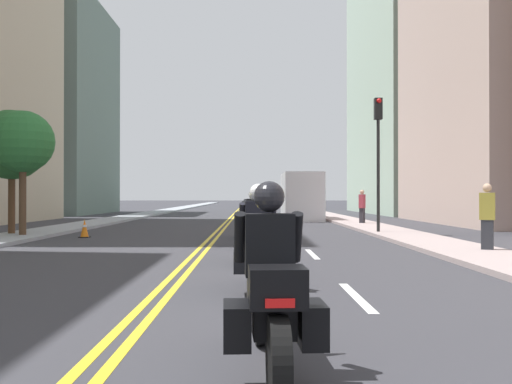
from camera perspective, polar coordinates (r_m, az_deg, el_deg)
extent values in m
plane|color=#333238|center=(48.24, -2.02, -2.12)|extent=(264.00, 264.00, 0.00)
cube|color=#92979F|center=(48.89, -9.91, -2.02)|extent=(2.06, 144.00, 0.12)
cube|color=#9F8D8C|center=(48.52, 5.93, -2.03)|extent=(2.06, 144.00, 0.12)
cube|color=yellow|center=(48.25, -2.16, -2.11)|extent=(0.12, 132.00, 0.01)
cube|color=yellow|center=(48.24, -1.88, -2.11)|extent=(0.12, 132.00, 0.01)
cube|color=silver|center=(8.47, 9.99, -10.26)|extent=(0.14, 2.40, 0.01)
cube|color=silver|center=(14.36, 5.63, -6.19)|extent=(0.14, 2.40, 0.01)
cube|color=silver|center=(20.31, 3.84, -4.49)|extent=(0.14, 2.40, 0.01)
cube|color=silver|center=(26.29, 2.86, -3.55)|extent=(0.14, 2.40, 0.01)
cube|color=silver|center=(32.27, 2.25, -2.97)|extent=(0.14, 2.40, 0.01)
cube|color=silver|center=(38.26, 1.83, -2.56)|extent=(0.14, 2.40, 0.01)
cube|color=silver|center=(44.25, 1.52, -2.27)|extent=(0.14, 2.40, 0.01)
cube|color=silver|center=(50.25, 1.29, -2.04)|extent=(0.14, 2.40, 0.01)
cube|color=silver|center=(56.24, 1.10, -1.87)|extent=(0.14, 2.40, 0.01)
cube|color=#C6A89B|center=(33.81, 23.77, 11.73)|extent=(7.89, 14.36, 17.07)
cube|color=slate|center=(49.59, -18.71, 7.85)|extent=(6.22, 13.10, 17.08)
cube|color=#2D3847|center=(50.23, -22.12, 2.85)|extent=(0.04, 11.01, 0.90)
cube|color=#2D3847|center=(50.71, -22.10, 8.16)|extent=(0.04, 11.01, 0.90)
cube|color=#2D3847|center=(51.62, -22.09, 13.32)|extent=(0.04, 11.01, 0.90)
cube|color=#A5BDA8|center=(50.81, 14.85, 11.26)|extent=(7.01, 18.94, 23.41)
cube|color=#2D3847|center=(51.00, 18.69, 4.58)|extent=(0.04, 15.91, 0.90)
cube|color=#2D3847|center=(51.96, 18.68, 11.67)|extent=(0.04, 15.91, 0.90)
cylinder|color=black|center=(5.69, 0.64, -11.95)|extent=(0.17, 0.64, 0.63)
cylinder|color=black|center=(4.09, 2.26, -16.56)|extent=(0.17, 0.64, 0.63)
cube|color=silver|center=(5.63, 0.64, -8.60)|extent=(0.16, 0.33, 0.04)
cube|color=black|center=(4.83, 1.31, -10.65)|extent=(0.38, 1.27, 0.40)
cube|color=black|center=(4.07, 2.15, -9.45)|extent=(0.42, 0.38, 0.28)
cube|color=red|center=(3.89, 2.41, -11.05)|extent=(0.20, 0.04, 0.06)
cube|color=black|center=(4.35, -1.94, -13.13)|extent=(0.22, 0.45, 0.32)
cube|color=black|center=(4.40, 5.56, -12.99)|extent=(0.22, 0.45, 0.32)
cube|color=#B2C1CC|center=(5.30, 0.86, -5.59)|extent=(0.37, 0.14, 0.36)
cube|color=black|center=(4.72, 1.36, -5.29)|extent=(0.41, 0.28, 0.51)
cylinder|color=black|center=(4.85, -1.62, -4.56)|extent=(0.11, 0.29, 0.45)
cylinder|color=black|center=(4.89, 4.03, -4.53)|extent=(0.11, 0.29, 0.45)
sphere|color=black|center=(4.73, 1.33, -0.47)|extent=(0.26, 0.26, 0.26)
cylinder|color=black|center=(9.62, 0.01, -7.23)|extent=(0.16, 0.62, 0.62)
cylinder|color=black|center=(8.18, 0.43, -8.44)|extent=(0.16, 0.62, 0.62)
cube|color=silver|center=(9.59, 0.01, -5.27)|extent=(0.15, 0.32, 0.04)
cube|color=black|center=(8.87, 0.20, -5.99)|extent=(0.36, 1.12, 0.40)
cube|color=black|center=(8.20, 0.41, -4.91)|extent=(0.41, 0.37, 0.28)
cube|color=red|center=(8.02, 0.47, -5.58)|extent=(0.20, 0.04, 0.06)
cube|color=black|center=(8.44, -1.58, -6.96)|extent=(0.21, 0.45, 0.32)
cube|color=black|center=(8.46, 2.24, -6.94)|extent=(0.21, 0.45, 0.32)
cube|color=#B2C1CC|center=(9.31, 0.08, -3.38)|extent=(0.36, 0.13, 0.36)
cube|color=black|center=(8.79, 0.22, -2.83)|extent=(0.41, 0.27, 0.58)
cylinder|color=black|center=(8.93, -1.37, -2.47)|extent=(0.11, 0.28, 0.45)
cylinder|color=black|center=(8.95, 1.71, -2.47)|extent=(0.11, 0.28, 0.45)
sphere|color=white|center=(8.81, 0.21, -0.01)|extent=(0.26, 0.26, 0.26)
cylinder|color=black|center=(13.23, 0.02, -5.28)|extent=(0.15, 0.66, 0.66)
cylinder|color=black|center=(11.76, -0.20, -5.89)|extent=(0.15, 0.66, 0.66)
cube|color=silver|center=(13.20, 0.02, -3.78)|extent=(0.15, 0.33, 0.04)
cube|color=black|center=(12.47, -0.08, -4.29)|extent=(0.36, 1.13, 0.40)
cube|color=black|center=(11.80, -0.19, -3.44)|extent=(0.41, 0.38, 0.28)
cube|color=red|center=(11.61, -0.22, -3.88)|extent=(0.20, 0.04, 0.06)
cube|color=black|center=(12.05, -1.49, -4.90)|extent=(0.22, 0.45, 0.32)
cube|color=black|center=(12.03, 1.18, -4.91)|extent=(0.22, 0.45, 0.32)
cube|color=#B2C1CC|center=(12.92, -0.02, -2.46)|extent=(0.36, 0.14, 0.36)
cube|color=black|center=(12.40, -0.09, -2.15)|extent=(0.41, 0.28, 0.53)
cylinder|color=black|center=(12.56, -1.16, -1.90)|extent=(0.11, 0.28, 0.45)
cylinder|color=black|center=(12.54, 1.03, -1.90)|extent=(0.11, 0.28, 0.45)
sphere|color=white|center=(12.42, -0.09, -0.27)|extent=(0.26, 0.26, 0.26)
cylinder|color=black|center=(16.92, -0.27, -4.21)|extent=(0.13, 0.66, 0.66)
cylinder|color=black|center=(15.44, -0.23, -4.58)|extent=(0.13, 0.66, 0.66)
cube|color=silver|center=(16.90, -0.27, -3.03)|extent=(0.14, 0.32, 0.04)
cube|color=black|center=(16.17, -0.25, -3.39)|extent=(0.33, 1.13, 0.40)
cube|color=black|center=(15.49, -0.23, -2.71)|extent=(0.40, 0.36, 0.28)
cube|color=red|center=(15.30, -0.22, -3.04)|extent=(0.20, 0.03, 0.06)
cube|color=black|center=(15.73, -1.26, -3.84)|extent=(0.20, 0.44, 0.32)
cube|color=black|center=(15.73, 0.79, -3.84)|extent=(0.20, 0.44, 0.32)
cube|color=#B2C1CC|center=(16.62, -0.26, -2.00)|extent=(0.36, 0.12, 0.36)
cube|color=black|center=(16.10, -0.25, -1.78)|extent=(0.40, 0.26, 0.52)
cylinder|color=black|center=(16.25, -1.10, -1.59)|extent=(0.10, 0.28, 0.45)
cylinder|color=black|center=(16.25, 0.59, -1.59)|extent=(0.10, 0.28, 0.45)
sphere|color=white|center=(16.12, -0.25, -0.36)|extent=(0.26, 0.26, 0.26)
cylinder|color=black|center=(20.47, -0.37, -3.62)|extent=(0.13, 0.61, 0.61)
cylinder|color=black|center=(18.83, -0.37, -3.90)|extent=(0.13, 0.61, 0.61)
cube|color=silver|center=(20.45, -0.37, -2.71)|extent=(0.14, 0.32, 0.04)
cube|color=black|center=(19.63, -0.37, -2.93)|extent=(0.32, 1.25, 0.40)
cube|color=black|center=(18.88, -0.37, -2.37)|extent=(0.40, 0.36, 0.28)
cube|color=red|center=(18.70, -0.37, -2.63)|extent=(0.20, 0.03, 0.06)
cube|color=black|center=(19.15, -1.21, -3.30)|extent=(0.20, 0.44, 0.32)
cube|color=black|center=(19.15, 0.47, -3.30)|extent=(0.20, 0.44, 0.32)
cube|color=#B2C1CC|center=(20.14, -0.37, -1.79)|extent=(0.36, 0.12, 0.36)
cube|color=black|center=(19.57, -0.37, -1.52)|extent=(0.40, 0.26, 0.57)
cylinder|color=black|center=(19.72, -1.07, -1.37)|extent=(0.10, 0.28, 0.45)
cylinder|color=black|center=(19.72, 0.32, -1.37)|extent=(0.10, 0.28, 0.45)
sphere|color=white|center=(19.59, -0.37, -0.27)|extent=(0.26, 0.26, 0.26)
cube|color=black|center=(20.81, -16.78, -4.34)|extent=(0.35, 0.35, 0.03)
cone|color=orange|center=(20.79, -16.77, -3.46)|extent=(0.28, 0.28, 0.61)
cylinder|color=white|center=(20.79, -16.77, -3.26)|extent=(0.19, 0.19, 0.08)
cylinder|color=black|center=(21.84, 12.13, 1.53)|extent=(0.12, 0.12, 4.37)
cube|color=black|center=(22.07, 12.12, 8.13)|extent=(0.28, 0.28, 0.80)
sphere|color=red|center=(21.96, 12.20, 8.91)|extent=(0.18, 0.18, 0.18)
cube|color=#29272E|center=(28.66, 10.57, -2.44)|extent=(0.32, 0.34, 0.85)
cube|color=#A83745|center=(28.65, 10.56, -0.91)|extent=(0.38, 0.42, 0.67)
sphere|color=tan|center=(28.65, 10.56, 0.00)|extent=(0.22, 0.22, 0.22)
cube|color=#282A30|center=(15.35, 22.13, -4.20)|extent=(0.34, 0.31, 0.86)
cube|color=olive|center=(15.32, 22.12, -1.33)|extent=(0.42, 0.36, 0.68)
sphere|color=tan|center=(15.32, 22.11, 0.39)|extent=(0.22, 0.22, 0.22)
cylinder|color=#4B3524|center=(21.16, -22.30, -0.81)|extent=(0.24, 0.24, 2.58)
sphere|color=#286631|center=(21.24, -22.29, 4.69)|extent=(2.14, 2.14, 2.14)
cylinder|color=#4D3320|center=(22.10, -23.24, -1.01)|extent=(0.24, 0.24, 2.41)
sphere|color=#2A612E|center=(22.17, -23.23, 4.37)|extent=(2.49, 2.49, 2.49)
cube|color=beige|center=(36.86, 4.15, -0.94)|extent=(2.00, 1.80, 2.20)
cube|color=silver|center=(33.87, 4.56, -0.48)|extent=(2.20, 5.20, 2.80)
cylinder|color=black|center=(36.47, 4.20, -1.97)|extent=(2.00, 0.90, 0.90)
cylinder|color=black|center=(32.29, 4.80, -2.17)|extent=(2.00, 0.90, 0.90)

